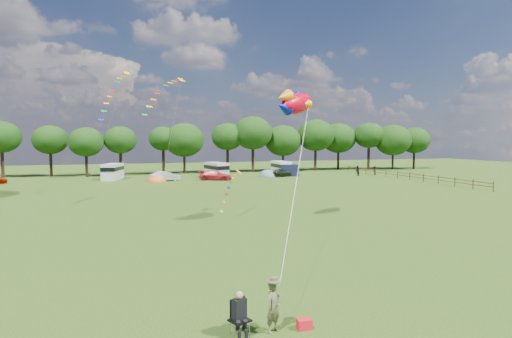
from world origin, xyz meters
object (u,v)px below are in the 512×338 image
object	(u,v)px
car_b	(165,176)
walker_a	(357,171)
car_d	(282,173)
tent_orange	(157,182)
camp_chair	(239,309)
campervan_c	(216,170)
fish_kite	(294,103)
walker_b	(374,170)
tent_greyblue	(268,177)
campervan_d	(281,168)
kite_flyer	(274,307)
campervan_b	(113,171)
car_c	(215,175)

from	to	relation	value
car_b	walker_a	size ratio (longest dim) A/B	2.38
car_d	tent_orange	bearing A→B (deg)	84.68
tent_orange	camp_chair	size ratio (longest dim) A/B	2.11
car_b	campervan_c	distance (m)	8.73
fish_kite	tent_orange	bearing A→B (deg)	68.82
tent_orange	walker_b	size ratio (longest dim) A/B	1.95
tent_greyblue	camp_chair	world-z (taller)	camp_chair
campervan_d	kite_flyer	size ratio (longest dim) A/B	2.99
walker_a	campervan_d	bearing A→B (deg)	-46.39
tent_greyblue	walker_a	xyz separation A→B (m)	(14.78, -2.73, 0.83)
campervan_d	camp_chair	distance (m)	59.05
car_d	car_b	bearing A→B (deg)	82.92
campervan_b	kite_flyer	size ratio (longest dim) A/B	3.23
car_b	tent_orange	world-z (taller)	car_b
tent_orange	camp_chair	xyz separation A→B (m)	(-1.41, -49.63, 0.83)
car_d	tent_orange	size ratio (longest dim) A/B	1.56
kite_flyer	camp_chair	xyz separation A→B (m)	(-1.10, 0.12, 0.03)
tent_orange	kite_flyer	distance (m)	49.75
fish_kite	tent_greyblue	bearing A→B (deg)	40.30
campervan_d	fish_kite	world-z (taller)	fish_kite
campervan_b	camp_chair	world-z (taller)	campervan_b
campervan_d	tent_greyblue	distance (m)	3.75
tent_orange	kite_flyer	size ratio (longest dim) A/B	1.83
campervan_b	campervan_c	xyz separation A→B (m)	(15.52, -1.82, 0.02)
car_c	tent_orange	size ratio (longest dim) A/B	1.55
tent_greyblue	walker_a	size ratio (longest dim) A/B	2.01
tent_orange	tent_greyblue	xyz separation A→B (m)	(17.91, 3.16, -0.00)
campervan_c	camp_chair	distance (m)	54.36
car_d	campervan_b	xyz separation A→B (m)	(-26.34, 2.42, 0.65)
camp_chair	tent_greyblue	bearing A→B (deg)	46.91
car_d	walker_a	distance (m)	12.67
car_b	camp_chair	bearing A→B (deg)	152.89
car_c	campervan_d	xyz separation A→B (m)	(12.34, 4.84, 0.59)
camp_chair	campervan_d	bearing A→B (deg)	44.81
fish_kite	walker_b	xyz separation A→B (m)	(29.23, 34.46, -7.92)
campervan_b	walker_a	bearing A→B (deg)	-81.14
campervan_d	camp_chair	xyz separation A→B (m)	(-22.31, -54.67, -0.44)
car_b	campervan_d	distance (m)	20.12
campervan_c	campervan_d	xyz separation A→B (m)	(11.42, 1.41, -0.03)
camp_chair	walker_b	size ratio (longest dim) A/B	0.92
car_d	kite_flyer	distance (m)	56.65
fish_kite	car_b	bearing A→B (deg)	66.54
car_b	car_c	distance (m)	7.34
car_c	car_d	world-z (taller)	car_c
campervan_c	tent_orange	xyz separation A→B (m)	(-9.48, -3.63, -1.29)
tent_greyblue	walker_b	bearing A→B (deg)	-6.34
tent_greyblue	fish_kite	xyz separation A→B (m)	(-10.73, -36.52, 8.67)
campervan_c	tent_greyblue	bearing A→B (deg)	-105.91
campervan_c	campervan_d	world-z (taller)	campervan_c
tent_orange	kite_flyer	bearing A→B (deg)	-90.36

